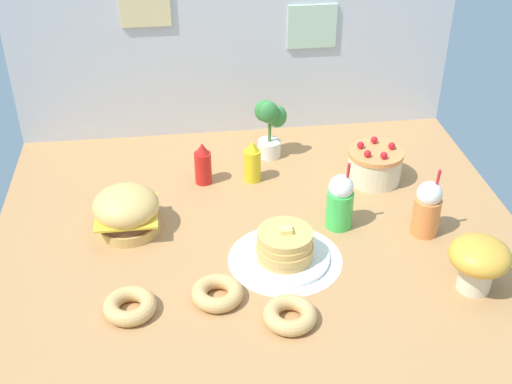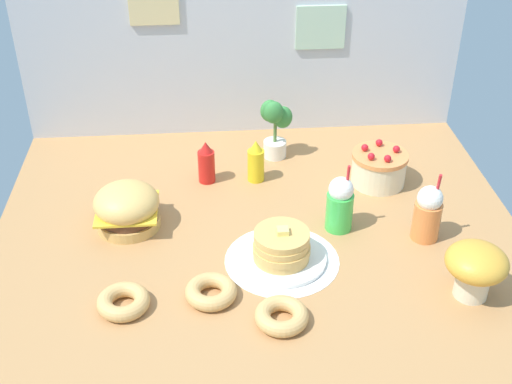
% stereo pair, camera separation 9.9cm
% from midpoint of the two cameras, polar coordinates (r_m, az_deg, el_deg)
% --- Properties ---
extents(ground_plane, '(1.94, 1.76, 0.02)m').
position_cam_midpoint_polar(ground_plane, '(2.44, -0.68, -4.36)').
color(ground_plane, '#B27F4C').
extents(back_wall, '(1.94, 0.04, 0.95)m').
position_cam_midpoint_polar(back_wall, '(2.98, -2.82, 13.45)').
color(back_wall, silver).
rests_on(back_wall, ground_plane).
extents(doily_mat, '(0.40, 0.40, 0.00)m').
position_cam_midpoint_polar(doily_mat, '(2.35, 1.28, -5.74)').
color(doily_mat, white).
rests_on(doily_mat, ground_plane).
extents(burger, '(0.24, 0.24, 0.17)m').
position_cam_midpoint_polar(burger, '(2.50, -12.06, -1.61)').
color(burger, '#DBA859').
rests_on(burger, ground_plane).
extents(pancake_stack, '(0.31, 0.31, 0.13)m').
position_cam_midpoint_polar(pancake_stack, '(2.31, 1.24, -4.79)').
color(pancake_stack, white).
rests_on(pancake_stack, doily_mat).
extents(layer_cake, '(0.23, 0.23, 0.17)m').
position_cam_midpoint_polar(layer_cake, '(2.78, 9.04, 2.28)').
color(layer_cake, beige).
rests_on(layer_cake, ground_plane).
extents(ketchup_bottle, '(0.07, 0.07, 0.18)m').
position_cam_midpoint_polar(ketchup_bottle, '(2.73, -5.57, 2.34)').
color(ketchup_bottle, red).
rests_on(ketchup_bottle, ground_plane).
extents(mustard_bottle, '(0.07, 0.07, 0.18)m').
position_cam_midpoint_polar(mustard_bottle, '(2.74, -1.35, 2.55)').
color(mustard_bottle, yellow).
rests_on(mustard_bottle, ground_plane).
extents(cream_soda_cup, '(0.10, 0.10, 0.27)m').
position_cam_midpoint_polar(cream_soda_cup, '(2.47, 6.01, -0.83)').
color(cream_soda_cup, green).
rests_on(cream_soda_cup, ground_plane).
extents(orange_float_cup, '(0.10, 0.10, 0.27)m').
position_cam_midpoint_polar(orange_float_cup, '(2.48, 13.23, -1.39)').
color(orange_float_cup, orange).
rests_on(orange_float_cup, ground_plane).
extents(donut_pink_glaze, '(0.17, 0.17, 0.05)m').
position_cam_midpoint_polar(donut_pink_glaze, '(2.18, -11.97, -9.44)').
color(donut_pink_glaze, tan).
rests_on(donut_pink_glaze, ground_plane).
extents(donut_chocolate, '(0.17, 0.17, 0.05)m').
position_cam_midpoint_polar(donut_chocolate, '(2.19, -4.61, -8.54)').
color(donut_chocolate, tan).
rests_on(donut_chocolate, ground_plane).
extents(donut_vanilla, '(0.17, 0.17, 0.05)m').
position_cam_midpoint_polar(donut_vanilla, '(2.10, 1.53, -10.39)').
color(donut_vanilla, tan).
rests_on(donut_vanilla, ground_plane).
extents(potted_plant, '(0.13, 0.11, 0.28)m').
position_cam_midpoint_polar(potted_plant, '(2.88, 0.18, 5.63)').
color(potted_plant, white).
rests_on(potted_plant, ground_plane).
extents(mushroom_stool, '(0.20, 0.20, 0.19)m').
position_cam_midpoint_polar(mushroom_stool, '(2.26, 17.22, -5.54)').
color(mushroom_stool, beige).
rests_on(mushroom_stool, ground_plane).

